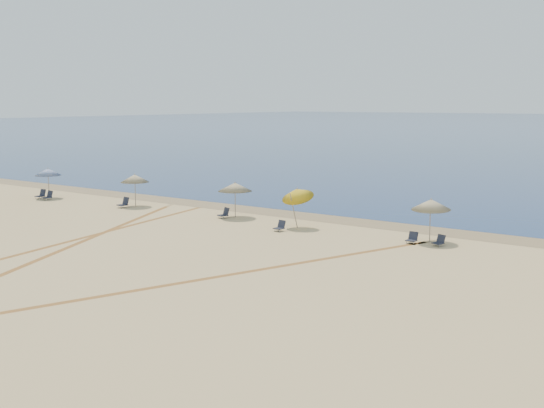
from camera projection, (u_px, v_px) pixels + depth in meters
The scene contains 14 objects.
wet_sand at pixel (306, 215), 42.25m from camera, with size 500.00×500.00×0.00m, color olive.
umbrella_0 at pixel (48, 172), 49.64m from camera, with size 2.01×2.01×2.39m.
umbrella_1 at pixel (135, 178), 45.73m from camera, with size 2.04×2.04×2.36m.
umbrella_2 at pixel (235, 187), 41.34m from camera, with size 2.21×2.21×2.33m.
umbrella_3 at pixel (297, 193), 37.84m from camera, with size 1.92×1.99×2.69m.
umbrella_4 at pixel (431, 204), 33.94m from camera, with size 2.07×2.10×2.38m.
chair_0 at pixel (41, 194), 49.67m from camera, with size 0.60×0.70×0.71m.
chair_1 at pixel (48, 196), 49.05m from camera, with size 0.59×0.69×0.69m.
chair_2 at pixel (124, 203), 45.40m from camera, with size 0.72×0.81×0.74m.
chair_3 at pixel (224, 213), 41.35m from camera, with size 0.74×0.80×0.67m.
chair_4 at pixel (280, 226), 37.14m from camera, with size 0.60×0.67×0.62m.
chair_5 at pixel (412, 238), 33.94m from camera, with size 0.52×0.60×0.60m.
chair_6 at pixel (439, 241), 33.28m from camera, with size 0.66×0.71×0.59m.
tire_tracks at pixel (110, 253), 31.69m from camera, with size 46.45×38.27×0.00m.
Camera 1 is at (21.44, -11.71, 7.41)m, focal length 42.26 mm.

